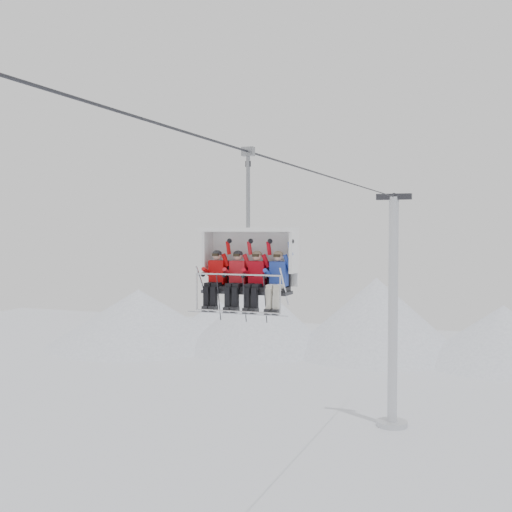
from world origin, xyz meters
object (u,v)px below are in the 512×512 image
(chairlift_carrier, at_px, (250,259))
(skier_center_left, at_px, (237,278))
(skier_center_right, at_px, (256,279))
(skier_far_right, at_px, (277,279))
(lift_tower_right, at_px, (393,327))
(skier_far_left, at_px, (216,277))

(chairlift_carrier, height_order, skier_center_left, chairlift_carrier)
(skier_center_left, xyz_separation_m, skier_center_right, (0.50, 0.00, 0.00))
(skier_center_left, relative_size, skier_center_right, 1.00)
(skier_far_right, bearing_deg, chairlift_carrier, 159.71)
(chairlift_carrier, xyz_separation_m, skier_far_right, (0.82, -0.30, -0.47))
(lift_tower_right, distance_m, chairlift_carrier, 22.95)
(skier_far_right, bearing_deg, skier_center_left, 180.00)
(lift_tower_right, height_order, skier_center_right, lift_tower_right)
(chairlift_carrier, height_order, skier_far_left, chairlift_carrier)
(skier_far_left, bearing_deg, skier_center_left, 0.00)
(chairlift_carrier, distance_m, skier_far_left, 0.97)
(skier_center_left, bearing_deg, chairlift_carrier, 53.35)
(chairlift_carrier, relative_size, skier_center_right, 2.36)
(lift_tower_right, relative_size, skier_center_right, 7.99)
(skier_far_left, relative_size, skier_center_left, 1.00)
(skier_far_right, bearing_deg, lift_tower_right, 92.07)
(chairlift_carrier, distance_m, skier_center_right, 0.62)
(chairlift_carrier, relative_size, skier_far_right, 2.36)
(skier_center_right, bearing_deg, lift_tower_right, 90.69)
(skier_center_left, height_order, skier_center_right, same)
(skier_far_left, bearing_deg, lift_tower_right, 88.00)
(lift_tower_right, xyz_separation_m, skier_far_left, (-0.79, -22.72, 4.42))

